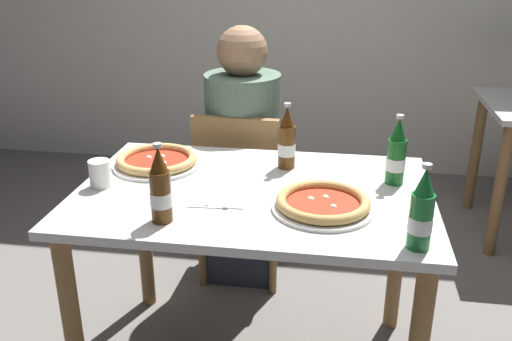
{
  "coord_description": "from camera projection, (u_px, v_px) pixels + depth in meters",
  "views": [
    {
      "loc": [
        0.27,
        -1.72,
        1.52
      ],
      "look_at": [
        0.0,
        0.05,
        0.8
      ],
      "focal_mm": 39.23,
      "sensor_mm": 36.0,
      "label": 1
    }
  ],
  "objects": [
    {
      "name": "paper_cup",
      "position": [
        100.0,
        174.0,
        1.91
      ],
      "size": [
        0.07,
        0.07,
        0.09
      ],
      "primitive_type": "cylinder",
      "color": "white",
      "rests_on": "dining_table_main"
    },
    {
      "name": "beer_bottle_extra",
      "position": [
        396.0,
        155.0,
        1.91
      ],
      "size": [
        0.07,
        0.07,
        0.25
      ],
      "color": "#14591E",
      "rests_on": "dining_table_main"
    },
    {
      "name": "beer_bottle_right",
      "position": [
        160.0,
        189.0,
        1.65
      ],
      "size": [
        0.07,
        0.07,
        0.25
      ],
      "color": "#512D0F",
      "rests_on": "dining_table_main"
    },
    {
      "name": "beer_bottle_center",
      "position": [
        287.0,
        141.0,
        2.05
      ],
      "size": [
        0.07,
        0.07,
        0.25
      ],
      "color": "#512D0F",
      "rests_on": "dining_table_main"
    },
    {
      "name": "pizza_marinara_far",
      "position": [
        323.0,
        203.0,
        1.75
      ],
      "size": [
        0.32,
        0.32,
        0.04
      ],
      "color": "white",
      "rests_on": "dining_table_main"
    },
    {
      "name": "beer_bottle_left",
      "position": [
        421.0,
        213.0,
        1.5
      ],
      "size": [
        0.07,
        0.07,
        0.25
      ],
      "color": "#196B2D",
      "rests_on": "dining_table_main"
    },
    {
      "name": "pizza_margherita_near",
      "position": [
        157.0,
        161.0,
        2.1
      ],
      "size": [
        0.33,
        0.33,
        0.04
      ],
      "color": "white",
      "rests_on": "dining_table_main"
    },
    {
      "name": "napkin_with_cutlery",
      "position": [
        219.0,
        196.0,
        1.84
      ],
      "size": [
        0.19,
        0.19,
        0.01
      ],
      "color": "white",
      "rests_on": "dining_table_main"
    },
    {
      "name": "chair_behind_table",
      "position": [
        241.0,
        188.0,
        2.58
      ],
      "size": [
        0.41,
        0.41,
        0.85
      ],
      "rotation": [
        0.0,
        0.0,
        3.11
      ],
      "color": "olive",
      "rests_on": "ground_plane"
    },
    {
      "name": "dining_table_main",
      "position": [
        254.0,
        220.0,
        1.94
      ],
      "size": [
        1.2,
        0.8,
        0.75
      ],
      "color": "silver",
      "rests_on": "ground_plane"
    },
    {
      "name": "diner_seated",
      "position": [
        243.0,
        163.0,
        2.59
      ],
      "size": [
        0.34,
        0.34,
        1.21
      ],
      "color": "#2D3342",
      "rests_on": "ground_plane"
    }
  ]
}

